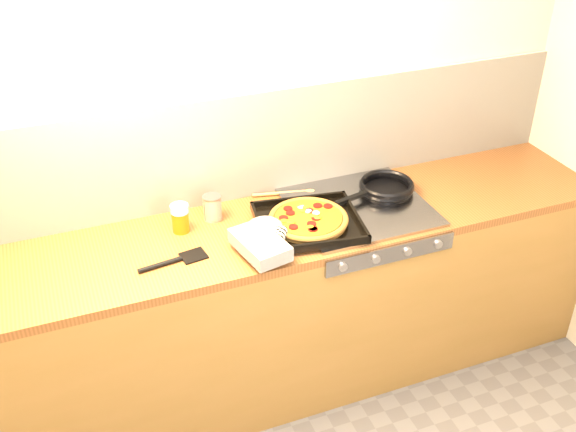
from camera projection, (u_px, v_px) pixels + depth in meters
name	position (u px, v px, depth m)	size (l,w,h in m)	color
room_shell	(242.00, 148.00, 2.99)	(3.20, 3.20, 3.20)	white
counter_run	(267.00, 309.00, 3.13)	(3.20, 0.62, 0.90)	olive
stovetop	(359.00, 207.00, 3.03)	(0.60, 0.56, 0.02)	gray
pizza_on_tray	(295.00, 226.00, 2.82)	(0.61, 0.49, 0.07)	black
frying_pan	(385.00, 187.00, 3.11)	(0.44, 0.31, 0.04)	black
tomato_can	(212.00, 208.00, 2.92)	(0.10, 0.10, 0.12)	maroon
juice_glass	(180.00, 218.00, 2.84)	(0.09, 0.09, 0.13)	#D05F0C
wooden_spoon	(290.00, 193.00, 3.13)	(0.30, 0.10, 0.02)	#AD8149
black_spatula	(174.00, 261.00, 2.67)	(0.29, 0.10, 0.02)	black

